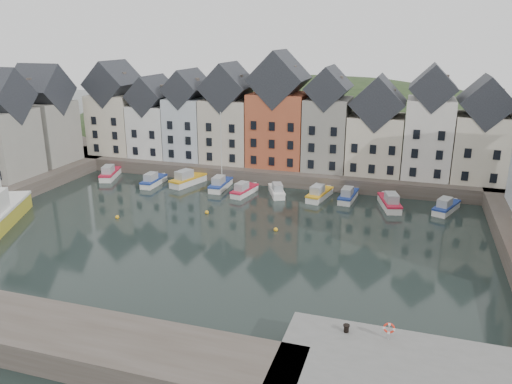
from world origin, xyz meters
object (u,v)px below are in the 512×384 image
at_px(mooring_bollard, 346,328).
at_px(life_ring_post, 389,328).
at_px(boat_a, 110,174).
at_px(boat_d, 220,184).

height_order(mooring_bollard, life_ring_post, life_ring_post).
relative_size(boat_a, boat_d, 0.57).
distance_m(boat_a, mooring_bollard, 54.96).
bearing_deg(boat_a, life_ring_post, -55.38).
relative_size(boat_a, mooring_bollard, 11.76).
height_order(boat_d, life_ring_post, boat_d).
distance_m(boat_d, mooring_bollard, 42.03).
xyz_separation_m(boat_a, life_ring_post, (45.12, -35.15, 2.14)).
bearing_deg(boat_d, mooring_bollard, -57.92).
xyz_separation_m(boat_a, mooring_bollard, (42.25, -35.11, 1.59)).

